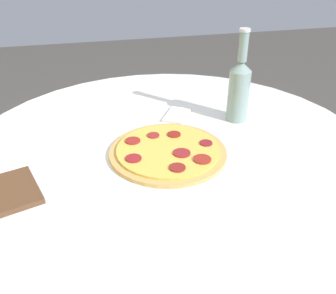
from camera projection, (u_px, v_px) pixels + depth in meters
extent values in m
cylinder|color=white|center=(169.00, 250.00, 1.19)|extent=(0.08, 0.08, 0.73)
cylinder|color=white|center=(169.00, 149.00, 1.00)|extent=(1.10, 1.10, 0.02)
cylinder|color=tan|center=(168.00, 152.00, 0.95)|extent=(0.30, 0.30, 0.01)
cylinder|color=#E0BC4C|center=(168.00, 149.00, 0.95)|extent=(0.26, 0.26, 0.01)
cylinder|color=maroon|center=(174.00, 134.00, 1.00)|extent=(0.04, 0.04, 0.00)
cylinder|color=maroon|center=(182.00, 153.00, 0.92)|extent=(0.04, 0.04, 0.00)
cylinder|color=maroon|center=(133.00, 141.00, 0.97)|extent=(0.04, 0.04, 0.00)
cylinder|color=maroon|center=(177.00, 168.00, 0.87)|extent=(0.04, 0.04, 0.00)
cylinder|color=maroon|center=(153.00, 135.00, 1.00)|extent=(0.03, 0.03, 0.00)
cylinder|color=maroon|center=(133.00, 158.00, 0.90)|extent=(0.04, 0.04, 0.00)
cylinder|color=maroon|center=(206.00, 143.00, 0.96)|extent=(0.03, 0.03, 0.00)
cylinder|color=maroon|center=(202.00, 159.00, 0.90)|extent=(0.04, 0.04, 0.00)
cylinder|color=gray|center=(238.00, 96.00, 1.08)|extent=(0.06, 0.06, 0.15)
cone|color=gray|center=(241.00, 66.00, 1.04)|extent=(0.06, 0.06, 0.03)
cylinder|color=gray|center=(243.00, 47.00, 1.01)|extent=(0.03, 0.03, 0.08)
cylinder|color=silver|center=(245.00, 30.00, 0.99)|extent=(0.03, 0.03, 0.01)
cube|color=brown|center=(2.00, 194.00, 0.80)|extent=(0.18, 0.18, 0.01)
cube|color=white|center=(177.00, 115.00, 1.14)|extent=(0.12, 0.11, 0.01)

